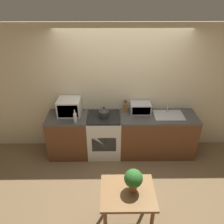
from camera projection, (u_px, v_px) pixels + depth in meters
ground_plane at (123, 174)px, 4.19m from camera, size 16.00×16.00×0.00m
wall_back at (122, 91)px, 4.41m from camera, size 10.00×0.06×2.60m
counter_left_run at (69, 135)px, 4.52m from camera, size 0.80×0.62×0.90m
counter_right_run at (157, 134)px, 4.54m from camera, size 1.52×0.62×0.90m
stove_range at (104, 135)px, 4.53m from camera, size 0.66×0.62×0.90m
kettle at (104, 112)px, 4.25m from camera, size 0.21×0.21×0.22m
microwave at (69, 107)px, 4.30m from camera, size 0.44×0.39×0.33m
bottle at (75, 118)px, 4.07m from camera, size 0.06×0.06×0.26m
knife_block at (125, 107)px, 4.42m from camera, size 0.10×0.07×0.26m
toaster_oven at (140, 108)px, 4.40m from camera, size 0.41×0.27×0.20m
sink_basin at (169, 115)px, 4.32m from camera, size 0.58×0.42×0.24m
dining_table at (128, 198)px, 2.97m from camera, size 0.73×0.62×0.73m
potted_plant at (133, 179)px, 2.84m from camera, size 0.25×0.25×0.34m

